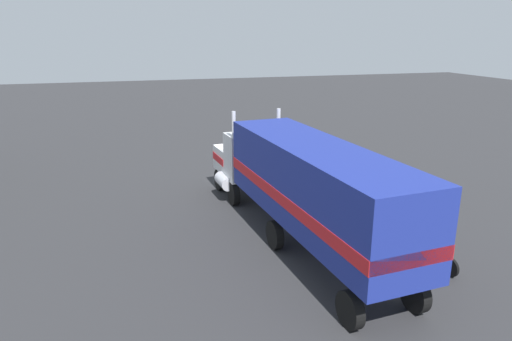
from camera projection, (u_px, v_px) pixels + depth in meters
name	position (u px, v px, depth m)	size (l,w,h in m)	color
ground_plane	(244.00, 189.00, 24.12)	(120.00, 120.00, 0.00)	#2D2D30
lane_stripe_near	(332.00, 203.00, 22.10)	(4.40, 0.16, 0.01)	silver
lane_stripe_mid	(335.00, 172.00, 26.96)	(4.40, 0.16, 0.01)	silver
lane_stripe_far	(428.00, 187.00, 24.38)	(4.40, 0.16, 0.01)	silver
semi_truck	(301.00, 181.00, 17.25)	(14.32, 3.93, 4.50)	silver
person_bystander	(357.00, 203.00, 19.57)	(0.38, 0.48, 1.63)	black
motorcycle	(434.00, 254.00, 15.97)	(2.10, 0.45, 1.12)	black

